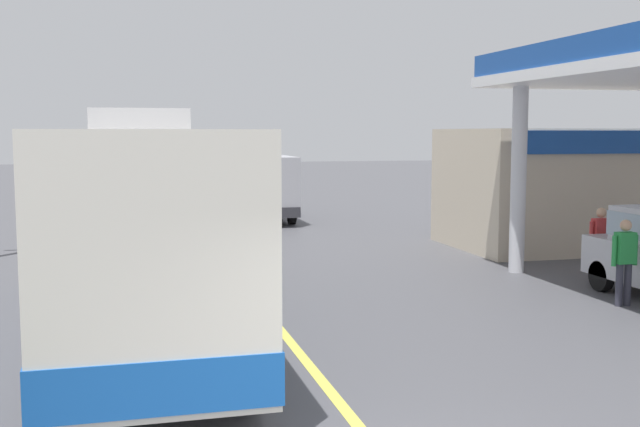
% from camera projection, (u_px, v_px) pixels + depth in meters
% --- Properties ---
extents(ground, '(120.00, 120.00, 0.00)m').
position_uv_depth(ground, '(202.00, 232.00, 25.51)').
color(ground, '#4C4C51').
extents(lane_divider_stripe, '(0.16, 50.00, 0.01)m').
position_uv_depth(lane_divider_stripe, '(220.00, 255.00, 20.70)').
color(lane_divider_stripe, '#D8CC4C').
rests_on(lane_divider_stripe, ground).
extents(coach_bus_main, '(2.60, 11.04, 3.69)m').
position_uv_depth(coach_bus_main, '(142.00, 228.00, 12.73)').
color(coach_bus_main, silver).
rests_on(coach_bus_main, ground).
extents(gas_station_roadside, '(9.10, 11.95, 5.10)m').
position_uv_depth(gas_station_roadside, '(617.00, 158.00, 20.26)').
color(gas_station_roadside, '#194799').
rests_on(gas_station_roadside, ground).
extents(minibus_opposing_lane, '(2.04, 6.13, 2.44)m').
position_uv_depth(minibus_opposing_lane, '(258.00, 181.00, 29.20)').
color(minibus_opposing_lane, '#A5A5AD').
rests_on(minibus_opposing_lane, ground).
extents(pedestrian_near_pump, '(0.55, 0.22, 1.66)m').
position_uv_depth(pedestrian_near_pump, '(600.00, 241.00, 16.82)').
color(pedestrian_near_pump, '#33333F').
rests_on(pedestrian_near_pump, ground).
extents(pedestrian_by_shop, '(0.55, 0.22, 1.66)m').
position_uv_depth(pedestrian_by_shop, '(625.00, 258.00, 14.51)').
color(pedestrian_by_shop, '#33333F').
rests_on(pedestrian_by_shop, ground).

